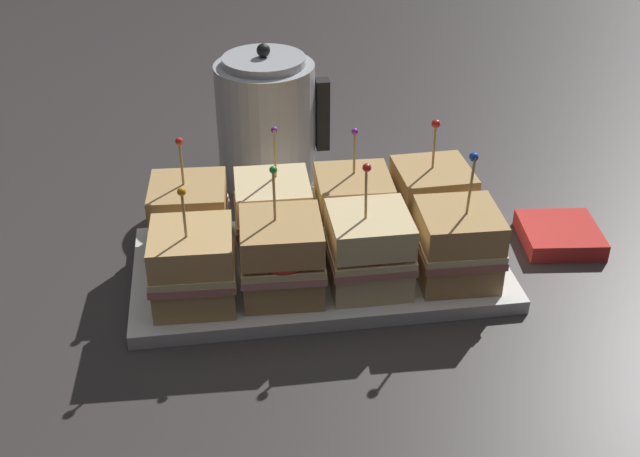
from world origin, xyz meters
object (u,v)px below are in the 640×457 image
object	(u,v)px
serving_platter	(320,268)
sandwich_front_far_left	(193,266)
sandwich_front_center_right	(369,250)
kettle_steel	(267,121)
sandwich_front_center_left	(282,257)
sandwich_back_far_left	(190,219)
sandwich_back_center_right	(353,208)
napkin_stack	(560,235)
sandwich_back_center_left	(273,213)
sandwich_back_far_right	(431,201)
sandwich_front_far_right	(457,245)

from	to	relation	value
serving_platter	sandwich_front_far_left	bearing A→B (deg)	-160.87
sandwich_front_center_right	kettle_steel	size ratio (longest dim) A/B	0.77
sandwich_front_center_left	sandwich_back_far_left	size ratio (longest dim) A/B	1.03
sandwich_front_center_left	sandwich_back_center_right	world-z (taller)	sandwich_front_center_left
sandwich_front_center_right	napkin_stack	world-z (taller)	sandwich_front_center_right
sandwich_back_center_left	kettle_steel	size ratio (longest dim) A/B	0.76
kettle_steel	sandwich_front_center_right	bearing A→B (deg)	-74.11
napkin_stack	sandwich_back_far_right	bearing A→B (deg)	172.94
sandwich_back_far_right	sandwich_front_far_right	bearing A→B (deg)	-87.83
sandwich_front_far_left	napkin_stack	size ratio (longest dim) A/B	1.38
serving_platter	sandwich_back_far_left	xyz separation A→B (m)	(-0.16, 0.05, 0.06)
kettle_steel	sandwich_back_far_right	bearing A→B (deg)	-48.28
sandwich_front_far_right	sandwich_back_center_left	xyz separation A→B (m)	(-0.22, 0.11, -0.00)
sandwich_front_far_right	sandwich_back_far_left	world-z (taller)	sandwich_front_far_right
serving_platter	sandwich_back_far_left	size ratio (longest dim) A/B	2.94
sandwich_front_far_left	sandwich_back_far_left	world-z (taller)	sandwich_back_far_left
sandwich_front_far_left	napkin_stack	bearing A→B (deg)	9.65
sandwich_front_center_right	sandwich_back_center_right	size ratio (longest dim) A/B	1.07
sandwich_front_far_right	sandwich_back_far_left	xyz separation A→B (m)	(-0.32, 0.11, 0.00)
sandwich_front_center_left	napkin_stack	bearing A→B (deg)	11.89
sandwich_back_far_right	sandwich_front_center_right	bearing A→B (deg)	-135.31
sandwich_front_center_left	serving_platter	bearing A→B (deg)	44.58
sandwich_front_center_right	sandwich_back_center_left	world-z (taller)	sandwich_front_center_right
napkin_stack	sandwich_back_far_left	bearing A→B (deg)	177.37
sandwich_front_center_left	sandwich_front_far_right	bearing A→B (deg)	-0.27
sandwich_front_center_right	sandwich_front_far_right	world-z (taller)	sandwich_front_far_right
sandwich_front_center_left	sandwich_back_center_right	xyz separation A→B (m)	(0.11, 0.11, -0.00)
kettle_steel	napkin_stack	distance (m)	0.46
sandwich_front_center_left	sandwich_back_center_left	distance (m)	0.11
sandwich_front_far_left	napkin_stack	xyz separation A→B (m)	(0.50, 0.08, -0.05)
sandwich_back_center_right	sandwich_back_far_right	world-z (taller)	sandwich_back_far_right
sandwich_back_far_left	sandwich_front_center_right	bearing A→B (deg)	-26.36
sandwich_back_center_right	napkin_stack	distance (m)	0.29
sandwich_back_far_right	sandwich_back_center_left	bearing A→B (deg)	179.37
sandwich_back_center_left	serving_platter	bearing A→B (deg)	-44.80
serving_platter	sandwich_front_far_right	world-z (taller)	sandwich_front_far_right
sandwich_front_far_left	kettle_steel	xyz separation A→B (m)	(0.12, 0.33, 0.03)
serving_platter	sandwich_front_center_right	size ratio (longest dim) A/B	2.83
sandwich_front_center_right	kettle_steel	xyz separation A→B (m)	(-0.09, 0.33, 0.03)
sandwich_back_center_left	sandwich_front_center_right	bearing A→B (deg)	-45.37
sandwich_front_center_right	sandwich_front_far_right	distance (m)	0.11
sandwich_front_far_right	sandwich_back_center_right	xyz separation A→B (m)	(-0.11, 0.11, -0.00)
sandwich_back_center_right	serving_platter	bearing A→B (deg)	-134.64
sandwich_front_center_right	sandwich_back_far_left	bearing A→B (deg)	153.64
sandwich_front_center_left	kettle_steel	xyz separation A→B (m)	(0.01, 0.33, 0.03)
sandwich_front_center_right	sandwich_back_far_left	size ratio (longest dim) A/B	1.04
serving_platter	sandwich_front_center_right	bearing A→B (deg)	-45.95
sandwich_back_center_right	sandwich_front_far_right	bearing A→B (deg)	-44.05
sandwich_front_far_left	sandwich_back_center_right	xyz separation A→B (m)	(0.21, 0.11, -0.00)
napkin_stack	sandwich_back_center_left	bearing A→B (deg)	176.41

